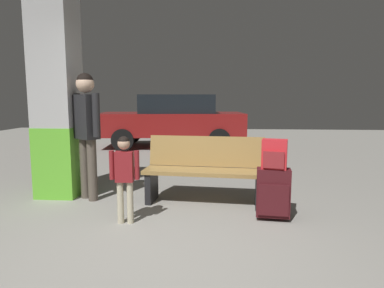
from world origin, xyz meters
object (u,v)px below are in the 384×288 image
(backpack_bright, at_px, (274,155))
(structural_pillar, at_px, (57,98))
(suitcase, at_px, (273,193))
(adult, at_px, (87,123))
(bench, at_px, (205,170))
(parked_car_far, at_px, (173,119))
(child, at_px, (124,170))

(backpack_bright, bearing_deg, structural_pillar, 164.17)
(suitcase, xyz_separation_m, adult, (-2.44, 0.64, 0.76))
(suitcase, height_order, adult, adult)
(bench, bearing_deg, parked_car_far, 101.93)
(child, bearing_deg, backpack_bright, 7.94)
(structural_pillar, bearing_deg, adult, -20.80)
(adult, bearing_deg, bench, -0.80)
(structural_pillar, height_order, backpack_bright, structural_pillar)
(backpack_bright, bearing_deg, child, -172.06)
(adult, bearing_deg, suitcase, -14.79)
(suitcase, bearing_deg, parked_car_far, 108.09)
(adult, distance_m, parked_car_far, 5.36)
(suitcase, height_order, child, child)
(backpack_bright, height_order, parked_car_far, parked_car_far)
(structural_pillar, height_order, bench, structural_pillar)
(child, distance_m, adult, 1.25)
(structural_pillar, distance_m, adult, 0.62)
(bench, bearing_deg, structural_pillar, 174.35)
(suitcase, bearing_deg, child, -172.06)
(suitcase, height_order, backpack_bright, backpack_bright)
(backpack_bright, relative_size, adult, 0.19)
(bench, bearing_deg, child, -135.17)
(child, bearing_deg, structural_pillar, 139.51)
(bench, relative_size, suitcase, 2.72)
(suitcase, relative_size, backpack_bright, 1.78)
(suitcase, distance_m, adult, 2.63)
(bench, distance_m, child, 1.23)
(suitcase, bearing_deg, adult, 165.21)
(child, bearing_deg, suitcase, 7.94)
(bench, relative_size, child, 1.65)
(bench, height_order, child, child)
(structural_pillar, bearing_deg, backpack_bright, -15.83)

